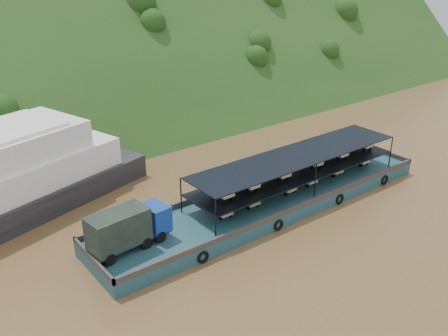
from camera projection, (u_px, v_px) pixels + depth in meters
ground at (259, 203)px, 47.93m from camera, size 160.00×160.00×0.00m
hillside at (99, 113)px, 74.01m from camera, size 140.00×39.60×39.60m
cargo_barge at (259, 201)px, 45.90m from camera, size 35.00×7.18×4.54m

